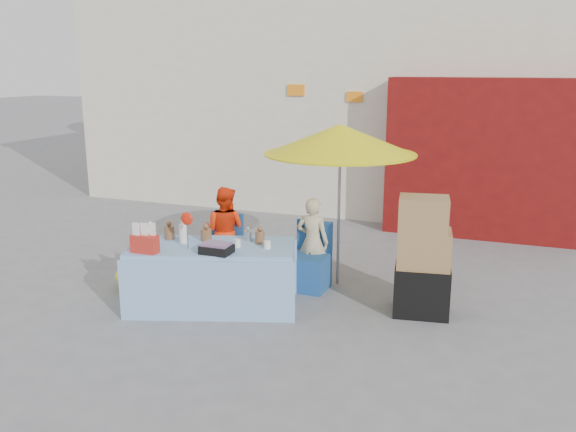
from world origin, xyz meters
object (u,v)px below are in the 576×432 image
at_px(market_table, 212,275).
at_px(chair_left, 221,259).
at_px(box_stack, 423,261).
at_px(umbrella, 340,140).
at_px(chair_right, 309,269).
at_px(vendor_orange, 225,231).
at_px(vendor_beige, 312,242).

height_order(market_table, chair_left, market_table).
bearing_deg(box_stack, umbrella, 153.08).
relative_size(chair_right, vendor_orange, 0.70).
relative_size(chair_right, umbrella, 0.41).
bearing_deg(umbrella, vendor_orange, -174.47).
height_order(chair_left, box_stack, box_stack).
distance_m(vendor_orange, vendor_beige, 1.25).
bearing_deg(chair_left, vendor_orange, 91.58).
bearing_deg(box_stack, vendor_orange, 170.76).
distance_m(vendor_beige, umbrella, 1.35).
bearing_deg(vendor_beige, box_stack, 164.63).
distance_m(chair_right, vendor_beige, 0.35).
height_order(vendor_beige, box_stack, box_stack).
relative_size(market_table, box_stack, 1.56).
relative_size(chair_left, vendor_beige, 0.73).
height_order(vendor_orange, box_stack, box_stack).
bearing_deg(chair_left, vendor_beige, 7.54).
xyz_separation_m(market_table, box_stack, (2.34, 0.66, 0.25)).
height_order(chair_right, vendor_orange, vendor_orange).
relative_size(market_table, umbrella, 1.03).
distance_m(chair_left, box_stack, 2.76).
relative_size(vendor_orange, box_stack, 0.89).
bearing_deg(vendor_orange, box_stack, 172.17).
height_order(vendor_beige, umbrella, umbrella).
distance_m(chair_left, chair_right, 1.25).
relative_size(chair_left, chair_right, 1.00).
bearing_deg(chair_left, umbrella, 11.80).
xyz_separation_m(market_table, chair_left, (-0.37, 0.96, -0.13)).
bearing_deg(vendor_beige, vendor_orange, 1.41).
bearing_deg(box_stack, vendor_beige, 163.22).
bearing_deg(umbrella, box_stack, -26.92).
distance_m(vendor_orange, umbrella, 2.02).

